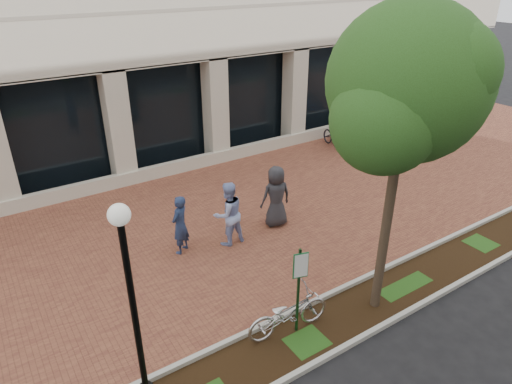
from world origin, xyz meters
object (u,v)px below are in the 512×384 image
locked_bicycle (288,313)px  pedestrian_mid (228,214)px  parking_sign (299,280)px  bike_rack_cluster (358,131)px  bollard (395,142)px  lamppost (132,300)px  pedestrian_left (180,225)px  pedestrian_right (276,196)px  street_tree (407,93)px

locked_bicycle → pedestrian_mid: 3.98m
parking_sign → bike_rack_cluster: (9.82, 8.10, -0.87)m
bollard → pedestrian_mid: bearing=-167.0°
lamppost → bike_rack_cluster: (13.30, 7.94, -1.83)m
lamppost → pedestrian_left: size_ratio=2.38×
parking_sign → bike_rack_cluster: bearing=55.8°
pedestrian_right → bike_rack_cluster: size_ratio=0.55×
pedestrian_mid → locked_bicycle: bearing=76.6°
parking_sign → pedestrian_left: 4.44m
street_tree → parking_sign: bearing=171.9°
pedestrian_mid → bollard: pedestrian_mid is taller
street_tree → pedestrian_mid: bearing=110.7°
street_tree → pedestrian_right: street_tree is taller
locked_bicycle → pedestrian_left: size_ratio=1.13×
locked_bicycle → bollard: bearing=-53.7°
street_tree → pedestrian_right: 6.11m
pedestrian_mid → bollard: bearing=-169.7°
pedestrian_mid → pedestrian_right: size_ratio=0.99×
parking_sign → bollard: 11.95m
locked_bicycle → bike_rack_cluster: bearing=-45.6°
lamppost → bike_rack_cluster: size_ratio=1.16×
lamppost → pedestrian_mid: 5.74m
bollard → street_tree: bearing=-140.8°
pedestrian_left → bike_rack_cluster: bearing=165.5°
bike_rack_cluster → pedestrian_right: bearing=-148.7°
street_tree → lamppost: bearing=175.3°
parking_sign → lamppost: 3.61m
pedestrian_left → locked_bicycle: bearing=64.5°
pedestrian_left → pedestrian_right: (3.14, -0.22, 0.11)m
bollard → bike_rack_cluster: (-0.35, 1.88, 0.02)m
lamppost → bollard: (13.66, 6.05, -1.85)m
pedestrian_left → lamppost: bearing=23.3°
lamppost → pedestrian_right: bearing=34.2°
locked_bicycle → pedestrian_mid: (0.73, 3.88, 0.45)m
pedestrian_right → bike_rack_cluster: bearing=-142.8°
locked_bicycle → pedestrian_right: 4.75m
pedestrian_left → bike_rack_cluster: (10.63, 3.76, -0.33)m
street_tree → pedestrian_mid: 6.24m
parking_sign → pedestrian_right: 4.75m
lamppost → bike_rack_cluster: 15.60m
street_tree → pedestrian_left: 7.01m
parking_sign → lamppost: lamppost is taller
pedestrian_left → pedestrian_mid: size_ratio=0.90×
parking_sign → locked_bicycle: bearing=163.6°
pedestrian_mid → pedestrian_right: bearing=-178.9°
pedestrian_right → bollard: (7.84, 2.10, -0.46)m
lamppost → bollard: size_ratio=4.02×
parking_sign → pedestrian_right: size_ratio=1.11×
street_tree → pedestrian_right: (0.15, 4.42, -4.21)m
street_tree → bike_rack_cluster: size_ratio=1.92×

